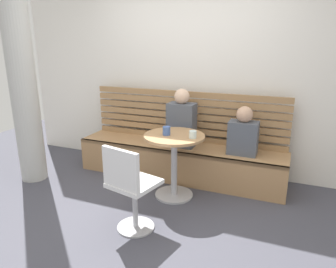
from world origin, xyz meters
name	(u,v)px	position (x,y,z in m)	size (l,w,h in m)	color
ground	(137,223)	(0.00, 0.00, 0.00)	(8.00, 8.00, 0.00)	#42424C
back_wall	(191,63)	(0.00, 1.64, 1.45)	(5.20, 0.10, 2.90)	silver
concrete_pillar	(21,70)	(-1.75, 0.45, 1.40)	(0.32, 0.32, 2.80)	#B2B2AD
booth_bench	(179,161)	(0.00, 1.20, 0.22)	(2.70, 0.52, 0.44)	#A87C51
booth_backrest	(186,116)	(0.00, 1.44, 0.78)	(2.65, 0.04, 0.67)	#9A7249
cafe_table	(174,154)	(0.13, 0.68, 0.52)	(0.68, 0.68, 0.74)	#ADADB2
white_chair	(130,186)	(0.01, -0.13, 0.46)	(0.48, 0.48, 0.85)	#ADADB2
person_adult	(182,121)	(0.03, 1.20, 0.77)	(0.34, 0.22, 0.74)	#4C515B
person_child_left	(243,134)	(0.80, 1.19, 0.69)	(0.34, 0.22, 0.58)	#4C515B
cup_mug_blue	(167,131)	(0.05, 0.65, 0.79)	(0.08, 0.08, 0.10)	#3D5B9E
cup_glass_short	(193,134)	(0.36, 0.65, 0.78)	(0.08, 0.08, 0.08)	silver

